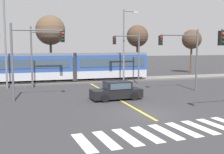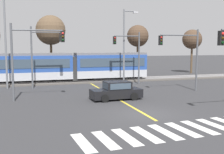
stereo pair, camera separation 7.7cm
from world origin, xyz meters
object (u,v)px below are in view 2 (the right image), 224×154
(light_rail_tram, at_px, (73,66))
(traffic_light_far_left, at_px, (42,49))
(traffic_light_mid_right, at_px, (184,51))
(traffic_light_mid_left, at_px, (30,50))
(street_lamp_centre, at_px, (125,42))
(bare_tree_far_east, at_px, (192,40))
(traffic_light_far_right, at_px, (131,50))
(bare_tree_west, at_px, (51,30))
(street_lamp_west, at_px, (7,36))
(sedan_crossing, at_px, (116,91))
(bare_tree_east, at_px, (138,36))

(light_rail_tram, relative_size, traffic_light_far_left, 2.87)
(traffic_light_mid_right, relative_size, traffic_light_mid_left, 0.97)
(street_lamp_centre, relative_size, bare_tree_far_east, 1.22)
(traffic_light_far_right, xyz_separation_m, bare_tree_west, (-8.17, 9.64, 2.65))
(street_lamp_west, height_order, street_lamp_centre, street_lamp_west)
(sedan_crossing, height_order, traffic_light_far_right, traffic_light_far_right)
(traffic_light_mid_right, bearing_deg, traffic_light_mid_left, -178.17)
(traffic_light_far_right, bearing_deg, street_lamp_centre, 135.04)
(traffic_light_far_right, bearing_deg, traffic_light_far_left, -177.17)
(bare_tree_far_east, bearing_deg, bare_tree_east, 178.07)
(bare_tree_east, bearing_deg, traffic_light_far_left, -145.64)
(bare_tree_east, relative_size, bare_tree_far_east, 1.08)
(sedan_crossing, bearing_deg, bare_tree_west, 101.36)
(street_lamp_centre, relative_size, bare_tree_west, 1.00)
(traffic_light_mid_left, bearing_deg, street_lamp_centre, 34.67)
(street_lamp_centre, bearing_deg, bare_tree_far_east, 31.07)
(sedan_crossing, relative_size, bare_tree_east, 0.56)
(sedan_crossing, xyz_separation_m, street_lamp_centre, (4.02, 9.02, 4.14))
(traffic_light_mid_left, height_order, street_lamp_west, street_lamp_west)
(street_lamp_centre, bearing_deg, traffic_light_far_right, -44.96)
(sedan_crossing, xyz_separation_m, traffic_light_mid_left, (-6.73, 1.59, 3.40))
(traffic_light_far_right, distance_m, bare_tree_far_east, 17.09)
(bare_tree_east, bearing_deg, traffic_light_mid_right, -96.30)
(bare_tree_far_east, bearing_deg, light_rail_tram, -164.36)
(street_lamp_centre, bearing_deg, light_rail_tram, 150.32)
(street_lamp_west, distance_m, bare_tree_east, 20.45)
(traffic_light_mid_left, xyz_separation_m, bare_tree_east, (16.11, 16.62, 1.82))
(street_lamp_west, height_order, bare_tree_east, street_lamp_west)
(traffic_light_far_left, bearing_deg, bare_tree_west, 79.76)
(bare_tree_east, distance_m, bare_tree_far_east, 9.37)
(light_rail_tram, xyz_separation_m, traffic_light_far_right, (6.07, -3.67, 1.90))
(traffic_light_far_left, xyz_separation_m, bare_tree_east, (14.87, 10.16, 1.78))
(traffic_light_mid_left, bearing_deg, bare_tree_west, 79.48)
(sedan_crossing, distance_m, bare_tree_east, 21.13)
(traffic_light_mid_right, bearing_deg, bare_tree_far_east, 54.89)
(bare_tree_west, height_order, bare_tree_east, bare_tree_west)
(light_rail_tram, height_order, bare_tree_far_east, bare_tree_far_east)
(street_lamp_west, bearing_deg, sedan_crossing, -45.47)
(traffic_light_mid_right, distance_m, street_lamp_centre, 7.89)
(traffic_light_mid_left, bearing_deg, sedan_crossing, -13.27)
(bare_tree_east, bearing_deg, traffic_light_mid_left, -134.12)
(traffic_light_mid_right, distance_m, bare_tree_east, 16.37)
(bare_tree_far_east, bearing_deg, sedan_crossing, -136.33)
(light_rail_tram, distance_m, traffic_light_mid_right, 13.81)
(traffic_light_mid_right, distance_m, street_lamp_west, 17.98)
(street_lamp_west, bearing_deg, traffic_light_far_left, -16.43)
(bare_tree_west, bearing_deg, bare_tree_far_east, -0.73)
(traffic_light_mid_right, bearing_deg, street_lamp_centre, 117.12)
(traffic_light_far_right, height_order, street_lamp_centre, street_lamp_centre)
(sedan_crossing, height_order, traffic_light_mid_left, traffic_light_mid_left)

